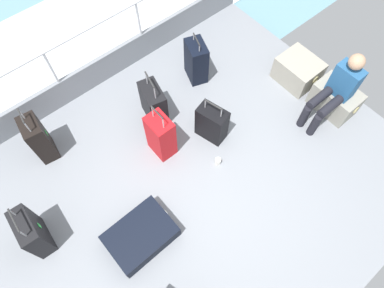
{
  "coord_description": "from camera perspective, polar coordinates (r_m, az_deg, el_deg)",
  "views": [
    {
      "loc": [
        1.27,
        -1.22,
        4.17
      ],
      "look_at": [
        -0.34,
        0.15,
        0.25
      ],
      "focal_mm": 32.32,
      "sensor_mm": 36.0,
      "label": 1
    }
  ],
  "objects": [
    {
      "name": "suitcase_2",
      "position": [
        4.22,
        -8.46,
        -14.72
      ],
      "size": [
        0.56,
        0.78,
        0.23
      ],
      "color": "black",
      "rests_on": "ground_plane"
    },
    {
      "name": "cargo_crate_1",
      "position": [
        5.29,
        22.53,
        6.86
      ],
      "size": [
        0.66,
        0.4,
        0.4
      ],
      "color": "gray",
      "rests_on": "ground_plane"
    },
    {
      "name": "suitcase_8",
      "position": [
        5.17,
        0.7,
        13.5
      ],
      "size": [
        0.44,
        0.36,
        0.76
      ],
      "color": "black",
      "rests_on": "ground_plane"
    },
    {
      "name": "suitcase_6",
      "position": [
        4.42,
        -5.17,
        1.33
      ],
      "size": [
        0.34,
        0.26,
        0.9
      ],
      "color": "red",
      "rests_on": "ground_plane"
    },
    {
      "name": "railing_port",
      "position": [
        4.99,
        -15.61,
        16.28
      ],
      "size": [
        0.04,
        4.2,
        1.02
      ],
      "color": "silver",
      "rests_on": "ground_plane"
    },
    {
      "name": "suitcase_1",
      "position": [
        4.37,
        -24.81,
        -13.07
      ],
      "size": [
        0.47,
        0.23,
        0.78
      ],
      "color": "black",
      "rests_on": "ground_plane"
    },
    {
      "name": "ground_plane",
      "position": [
        4.56,
        1.39,
        -5.64
      ],
      "size": [
        4.4,
        5.2,
        0.06
      ],
      "primitive_type": "cube",
      "color": "gray"
    },
    {
      "name": "cargo_crate_0",
      "position": [
        5.45,
        17.08,
        11.49
      ],
      "size": [
        0.63,
        0.5,
        0.39
      ],
      "color": "#9E9989",
      "rests_on": "ground_plane"
    },
    {
      "name": "passenger_seated",
      "position": [
        4.89,
        22.76,
        8.33
      ],
      "size": [
        0.34,
        0.66,
        1.1
      ],
      "color": "#26598C",
      "rests_on": "ground_plane"
    },
    {
      "name": "gunwale_port",
      "position": [
        5.38,
        -14.17,
        12.17
      ],
      "size": [
        0.06,
        5.2,
        0.45
      ],
      "primitive_type": "cube",
      "color": "gray",
      "rests_on": "ground_plane"
    },
    {
      "name": "sea_wake",
      "position": [
        6.75,
        -19.86,
        15.71
      ],
      "size": [
        12.0,
        12.0,
        0.01
      ],
      "color": "#6B99A8",
      "rests_on": "ground_plane"
    },
    {
      "name": "suitcase_7",
      "position": [
        4.8,
        -23.93,
        0.8
      ],
      "size": [
        0.39,
        0.27,
        0.89
      ],
      "color": "black",
      "rests_on": "ground_plane"
    },
    {
      "name": "suitcase_3",
      "position": [
        4.59,
        3.29,
        3.43
      ],
      "size": [
        0.44,
        0.32,
        0.72
      ],
      "color": "black",
      "rests_on": "ground_plane"
    },
    {
      "name": "paper_cup",
      "position": [
        4.58,
        4.29,
        -2.85
      ],
      "size": [
        0.08,
        0.08,
        0.1
      ],
      "primitive_type": "cylinder",
      "color": "white",
      "rests_on": "ground_plane"
    },
    {
      "name": "suitcase_5",
      "position": [
        4.77,
        -6.35,
        6.68
      ],
      "size": [
        0.48,
        0.34,
        0.81
      ],
      "color": "black",
      "rests_on": "ground_plane"
    }
  ]
}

